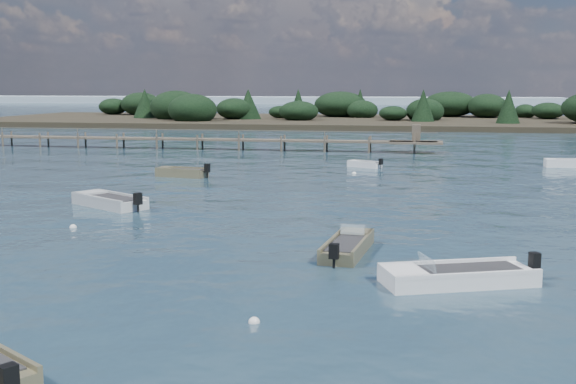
% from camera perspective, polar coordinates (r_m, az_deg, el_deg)
% --- Properties ---
extents(ground, '(400.00, 400.00, 0.00)m').
position_cam_1_polar(ground, '(82.07, 7.36, 3.90)').
color(ground, '#172A37').
rests_on(ground, ground).
extents(tender_far_grey_b, '(3.75, 1.39, 1.28)m').
position_cam_1_polar(tender_far_grey_b, '(60.86, 21.19, 2.01)').
color(tender_far_grey_b, silver).
rests_on(tender_far_grey_b, ground).
extents(dinghy_extra_a, '(1.74, 4.84, 1.18)m').
position_cam_1_polar(dinghy_extra_a, '(27.86, 4.73, -4.51)').
color(dinghy_extra_a, brown).
rests_on(dinghy_extra_a, ground).
extents(tender_far_grey, '(4.01, 2.01, 1.27)m').
position_cam_1_polar(tender_far_grey, '(51.40, -8.38, 1.40)').
color(tender_far_grey, brown).
rests_on(tender_far_grey, ground).
extents(dinghy_mid_white_a, '(5.30, 3.49, 1.23)m').
position_cam_1_polar(dinghy_mid_white_a, '(24.17, 13.24, -6.71)').
color(dinghy_mid_white_a, silver).
rests_on(dinghy_mid_white_a, ground).
extents(dinghy_mid_grey, '(4.84, 3.92, 1.27)m').
position_cam_1_polar(dinghy_mid_grey, '(39.48, -13.93, -0.87)').
color(dinghy_mid_grey, '#A2A7A9').
rests_on(dinghy_mid_grey, ground).
extents(tender_far_white, '(2.88, 2.10, 1.00)m').
position_cam_1_polar(tender_far_white, '(57.00, 6.07, 2.09)').
color(tender_far_white, silver).
rests_on(tender_far_white, ground).
extents(buoy_a, '(0.32, 0.32, 0.32)m').
position_cam_1_polar(buoy_a, '(19.91, -2.69, -10.27)').
color(buoy_a, silver).
rests_on(buoy_a, ground).
extents(buoy_b, '(0.32, 0.32, 0.32)m').
position_cam_1_polar(buoy_b, '(25.06, 15.33, -6.62)').
color(buoy_b, silver).
rests_on(buoy_b, ground).
extents(buoy_c, '(0.32, 0.32, 0.32)m').
position_cam_1_polar(buoy_c, '(34.06, -16.62, -2.72)').
color(buoy_c, silver).
rests_on(buoy_c, ground).
extents(buoy_e, '(0.32, 0.32, 0.32)m').
position_cam_1_polar(buoy_e, '(52.77, 5.24, 1.45)').
color(buoy_e, silver).
rests_on(buoy_e, ground).
extents(jetty, '(64.50, 3.20, 3.40)m').
position_cam_1_polar(jetty, '(74.72, -10.12, 4.15)').
color(jetty, brown).
rests_on(jetty, ground).
extents(far_headland, '(190.00, 40.00, 5.80)m').
position_cam_1_polar(far_headland, '(123.45, 20.23, 5.86)').
color(far_headland, black).
rests_on(far_headland, ground).
extents(distant_haze, '(280.00, 20.00, 2.40)m').
position_cam_1_polar(distant_haze, '(268.98, -10.04, 6.94)').
color(distant_haze, '#91A4B3').
rests_on(distant_haze, ground).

